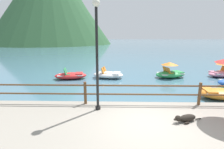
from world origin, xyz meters
TOP-DOWN VIEW (x-y plane):
  - ground_plane at (0.00, 40.00)m, footprint 200.00×200.00m
  - dock_railing at (-0.00, 1.55)m, footprint 23.92×0.12m
  - lamp_post at (-1.79, 0.97)m, footprint 0.28×0.28m
  - dog_resting at (1.26, 0.04)m, footprint 1.05×0.50m
  - pedal_boat_1 at (3.15, 8.08)m, footprint 2.70×1.95m
  - pedal_boat_2 at (4.41, 3.41)m, footprint 2.34×1.52m
  - pedal_boat_3 at (-4.53, 7.45)m, footprint 2.51×1.54m
  - pedal_boat_4 at (7.39, 8.48)m, footprint 2.63×1.90m
  - pedal_boat_5 at (-1.69, 7.83)m, footprint 2.55×1.78m
  - cliff_headland at (-24.04, 63.45)m, footprint 44.38×44.38m

SIDE VIEW (x-z plane):
  - ground_plane at x=0.00m, z-range 0.00..0.00m
  - pedal_boat_3 at x=-4.53m, z-range -0.16..0.67m
  - pedal_boat_5 at x=-1.69m, z-range -0.16..0.67m
  - pedal_boat_2 at x=4.41m, z-range -0.15..0.71m
  - pedal_boat_4 at x=7.39m, z-range -0.21..0.98m
  - pedal_boat_1 at x=3.15m, z-range -0.21..1.01m
  - dog_resting at x=1.26m, z-range 0.39..0.65m
  - dock_railing at x=0.00m, z-range 0.51..1.46m
  - lamp_post at x=-1.79m, z-range 0.82..4.89m
  - cliff_headland at x=-24.04m, z-range -0.98..30.99m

